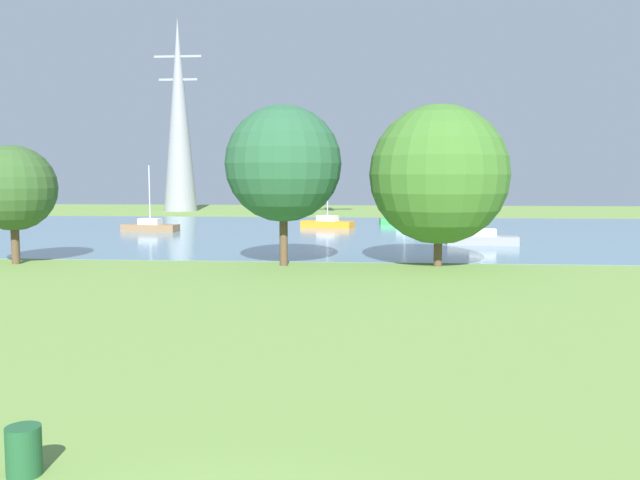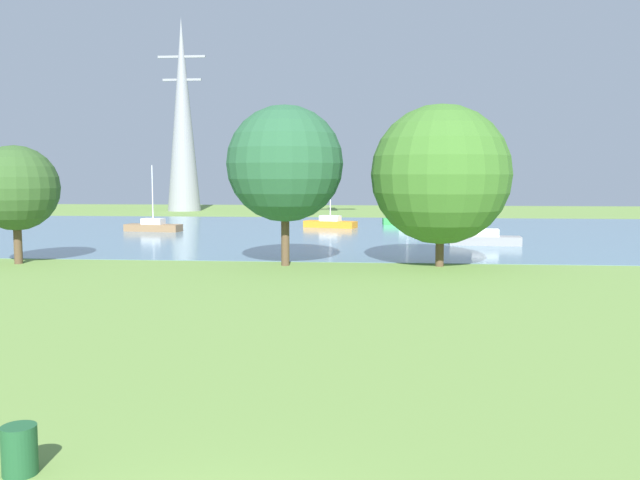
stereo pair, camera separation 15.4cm
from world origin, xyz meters
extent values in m
plane|color=olive|center=(0.00, 22.00, 0.00)|extent=(160.00, 160.00, 0.00)
cylinder|color=#1E512D|center=(-3.47, 2.70, 0.40)|extent=(0.56, 0.56, 0.80)
cube|color=slate|center=(0.00, 50.00, 0.01)|extent=(140.00, 40.00, 0.02)
cube|color=gray|center=(9.35, 40.32, 0.32)|extent=(4.90, 1.88, 0.60)
cube|color=white|center=(9.35, 40.32, 0.87)|extent=(1.88, 1.24, 0.50)
cylinder|color=silver|center=(9.35, 40.32, 3.80)|extent=(0.10, 0.10, 6.35)
cube|color=orange|center=(-2.46, 54.95, 0.32)|extent=(5.03, 2.91, 0.60)
cube|color=white|center=(-2.46, 54.95, 0.87)|extent=(2.05, 1.60, 0.50)
cylinder|color=silver|center=(-2.46, 54.95, 4.07)|extent=(0.10, 0.10, 6.89)
cube|color=green|center=(4.74, 59.41, 0.32)|extent=(4.91, 1.92, 0.60)
cube|color=white|center=(4.74, 59.41, 0.87)|extent=(1.89, 1.25, 0.50)
cylinder|color=silver|center=(4.74, 59.41, 3.68)|extent=(0.10, 0.10, 6.13)
cube|color=brown|center=(-17.22, 49.38, 0.32)|extent=(4.95, 2.11, 0.60)
cube|color=white|center=(-17.22, 49.38, 0.87)|extent=(1.93, 1.32, 0.50)
cylinder|color=silver|center=(-17.22, 49.38, 3.13)|extent=(0.10, 0.10, 5.02)
cylinder|color=brown|center=(-17.43, 27.91, 1.25)|extent=(0.44, 0.44, 2.50)
sphere|color=#335627|center=(-17.43, 27.91, 4.11)|extent=(4.60, 4.60, 4.60)
cylinder|color=brown|center=(-2.83, 28.47, 1.63)|extent=(0.44, 0.44, 3.26)
sphere|color=#275837|center=(-2.83, 28.47, 5.41)|extent=(6.15, 6.15, 6.15)
cylinder|color=brown|center=(5.33, 28.89, 1.14)|extent=(0.44, 0.44, 2.28)
sphere|color=#3C6D29|center=(5.33, 28.89, 4.84)|extent=(7.31, 7.31, 7.31)
cone|color=gray|center=(-24.35, 82.85, 12.74)|extent=(4.40, 4.40, 25.48)
cube|color=gray|center=(-24.35, 82.85, 20.39)|extent=(6.40, 0.30, 0.30)
cube|color=gray|center=(-24.35, 82.85, 17.39)|extent=(5.20, 0.30, 0.30)
camera|label=1|loc=(2.17, -7.47, 4.81)|focal=38.48mm
camera|label=2|loc=(2.32, -7.46, 4.81)|focal=38.48mm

